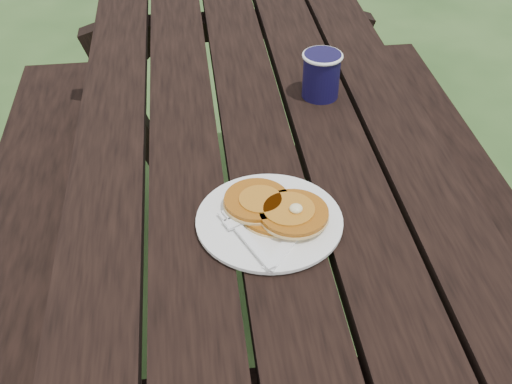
{
  "coord_description": "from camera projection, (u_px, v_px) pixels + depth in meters",
  "views": [
    {
      "loc": [
        -0.14,
        -1.15,
        1.5
      ],
      "look_at": [
        -0.03,
        -0.3,
        0.8
      ],
      "focal_mm": 45.0,
      "sensor_mm": 36.0,
      "label": 1
    }
  ],
  "objects": [
    {
      "name": "plate",
      "position": [
        269.0,
        221.0,
        1.11
      ],
      "size": [
        0.25,
        0.25,
        0.01
      ],
      "primitive_type": "cylinder",
      "rotation": [
        0.0,
        0.0,
        0.03
      ],
      "color": "white",
      "rests_on": "picnic_table"
    },
    {
      "name": "knife",
      "position": [
        294.0,
        236.0,
        1.07
      ],
      "size": [
        0.12,
        0.16,
        0.0
      ],
      "primitive_type": "cube",
      "rotation": [
        0.0,
        0.0,
        -0.65
      ],
      "color": "white",
      "rests_on": "plate"
    },
    {
      "name": "fork",
      "position": [
        255.0,
        247.0,
        1.04
      ],
      "size": [
        0.09,
        0.16,
        0.01
      ],
      "primitive_type": null,
      "rotation": [
        0.0,
        0.0,
        0.41
      ],
      "color": "white",
      "rests_on": "plate"
    },
    {
      "name": "picnic_table",
      "position": [
        255.0,
        250.0,
        1.61
      ],
      "size": [
        1.36,
        1.8,
        0.75
      ],
      "color": "black",
      "rests_on": "ground"
    },
    {
      "name": "coffee_cup",
      "position": [
        321.0,
        73.0,
        1.41
      ],
      "size": [
        0.09,
        0.09,
        0.1
      ],
      "rotation": [
        0.0,
        0.0,
        0.38
      ],
      "color": "black",
      "rests_on": "picnic_table"
    },
    {
      "name": "pancake_stack",
      "position": [
        276.0,
        209.0,
        1.1
      ],
      "size": [
        0.18,
        0.16,
        0.04
      ],
      "rotation": [
        0.0,
        0.0,
        -0.34
      ],
      "color": "#A95C13",
      "rests_on": "plate"
    },
    {
      "name": "ground",
      "position": [
        255.0,
        342.0,
        1.84
      ],
      "size": [
        60.0,
        60.0,
        0.0
      ],
      "primitive_type": "plane",
      "color": "#27441D",
      "rests_on": "ground"
    }
  ]
}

